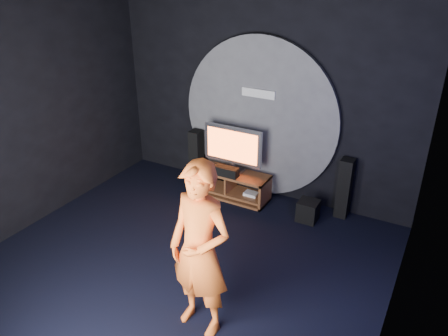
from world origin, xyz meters
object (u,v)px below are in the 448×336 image
at_px(tv, 233,147).
at_px(subwoofer, 308,211).
at_px(player, 200,251).
at_px(media_console, 231,186).
at_px(tower_speaker_left, 196,157).
at_px(tower_speaker_right, 344,188).

relative_size(tv, subwoofer, 3.08).
bearing_deg(tv, subwoofer, -6.12).
bearing_deg(subwoofer, player, -97.03).
height_order(media_console, tv, tv).
bearing_deg(subwoofer, tower_speaker_left, 172.71).
bearing_deg(player, tv, 117.17).
distance_m(tv, tower_speaker_right, 1.84).
distance_m(subwoofer, player, 2.69).
xyz_separation_m(media_console, subwoofer, (1.36, -0.08, -0.03)).
relative_size(tower_speaker_left, player, 0.49).
xyz_separation_m(tv, tower_speaker_right, (1.78, 0.23, -0.39)).
height_order(subwoofer, player, player).
xyz_separation_m(tv, tower_speaker_left, (-0.78, 0.13, -0.39)).
bearing_deg(tower_speaker_left, subwoofer, -7.29).
relative_size(media_console, subwoofer, 3.99).
distance_m(tower_speaker_left, tower_speaker_right, 2.56).
distance_m(tv, subwoofer, 1.54).
relative_size(tv, tower_speaker_left, 1.04).
bearing_deg(tower_speaker_right, subwoofer, -137.26).
bearing_deg(tv, tower_speaker_left, 170.69).
relative_size(media_console, tower_speaker_right, 1.36).
xyz_separation_m(tv, subwoofer, (1.37, -0.15, -0.70)).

